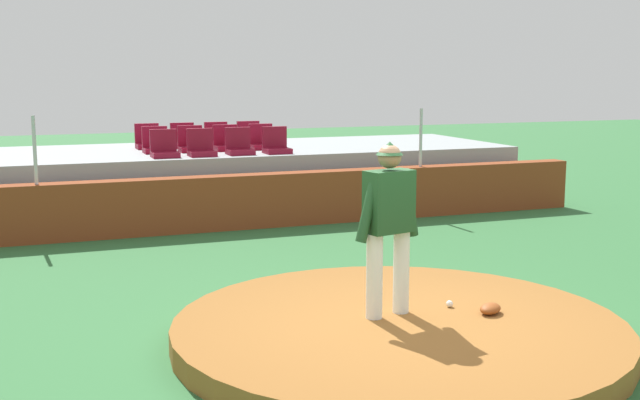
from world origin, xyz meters
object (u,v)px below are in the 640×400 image
object	(u,v)px
pitcher	(389,216)
stadium_chair_1	(201,147)
stadium_chair_2	(239,146)
stadium_chair_8	(148,141)
fielding_glove	(490,309)
baseball	(450,304)
stadium_chair_5	(191,143)
stadium_chair_3	(276,145)
stadium_chair_0	(164,149)
stadium_chair_9	(183,140)
stadium_chair_6	(226,142)
stadium_chair_4	(156,145)
stadium_chair_10	(217,139)
stadium_chair_11	(250,138)
stadium_chair_7	(262,141)

from	to	relation	value
pitcher	stadium_chair_1	size ratio (longest dim) A/B	3.61
stadium_chair_2	stadium_chair_8	bearing A→B (deg)	-51.31
fielding_glove	stadium_chair_2	distance (m)	7.76
baseball	stadium_chair_5	size ratio (longest dim) A/B	0.15
stadium_chair_3	stadium_chair_5	distance (m)	1.70
baseball	pitcher	bearing A→B (deg)	-178.52
stadium_chair_0	stadium_chair_9	size ratio (longest dim) A/B	1.00
stadium_chair_3	stadium_chair_9	xyz separation A→B (m)	(-1.43, 1.78, 0.00)
pitcher	stadium_chair_3	world-z (taller)	pitcher
stadium_chair_2	stadium_chair_9	world-z (taller)	same
stadium_chair_3	stadium_chair_0	bearing A→B (deg)	-0.56
fielding_glove	stadium_chair_0	xyz separation A→B (m)	(-2.03, 7.66, 1.06)
baseball	stadium_chair_6	distance (m)	8.23
stadium_chair_5	stadium_chair_4	bearing A→B (deg)	-0.33
stadium_chair_10	stadium_chair_1	bearing A→B (deg)	67.81
fielding_glove	stadium_chair_5	xyz separation A→B (m)	(-1.37, 8.52, 1.06)
stadium_chair_5	stadium_chair_10	distance (m)	1.16
stadium_chair_3	stadium_chair_9	bearing A→B (deg)	-51.28
stadium_chair_3	pitcher	bearing A→B (deg)	81.36
stadium_chair_0	stadium_chair_9	distance (m)	1.89
stadium_chair_3	stadium_chair_11	bearing A→B (deg)	-89.71
baseball	stadium_chair_9	bearing A→B (deg)	96.70
stadium_chair_0	stadium_chair_11	world-z (taller)	same
stadium_chair_7	stadium_chair_9	bearing A→B (deg)	-32.39
baseball	stadium_chair_3	distance (m)	7.37
stadium_chair_1	stadium_chair_11	distance (m)	2.32
stadium_chair_3	stadium_chair_9	distance (m)	2.28
stadium_chair_2	stadium_chair_0	bearing A→B (deg)	0.38
stadium_chair_0	stadium_chair_6	xyz separation A→B (m)	(1.37, 0.85, 0.00)
stadium_chair_3	baseball	bearing A→B (deg)	87.14
stadium_chair_0	fielding_glove	bearing A→B (deg)	104.88
stadium_chair_0	stadium_chair_2	bearing A→B (deg)	-179.62
baseball	stadium_chair_6	bearing A→B (deg)	92.70
baseball	stadium_chair_6	size ratio (longest dim) A/B	0.15
stadium_chair_2	stadium_chair_7	distance (m)	1.11
stadium_chair_3	stadium_chair_10	size ratio (longest dim) A/B	1.00
stadium_chair_8	stadium_chair_11	size ratio (longest dim) A/B	1.00
pitcher	fielding_glove	xyz separation A→B (m)	(1.02, -0.34, -0.99)
stadium_chair_9	stadium_chair_10	bearing A→B (deg)	179.69
stadium_chair_1	baseball	bearing A→B (deg)	98.46
stadium_chair_0	stadium_chair_8	size ratio (longest dim) A/B	1.00
stadium_chair_8	stadium_chair_9	bearing A→B (deg)	177.67
stadium_chair_7	stadium_chair_4	bearing A→B (deg)	-0.00
baseball	stadium_chair_7	distance (m)	8.24
stadium_chair_1	stadium_chair_3	xyz separation A→B (m)	(1.45, 0.00, 0.00)
stadium_chair_7	stadium_chair_0	bearing A→B (deg)	22.32
baseball	stadium_chair_8	world-z (taller)	stadium_chair_8
stadium_chair_3	stadium_chair_5	bearing A→B (deg)	-31.25
stadium_chair_3	stadium_chair_6	bearing A→B (deg)	-49.48
stadium_chair_6	stadium_chair_5	bearing A→B (deg)	-0.41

